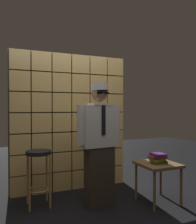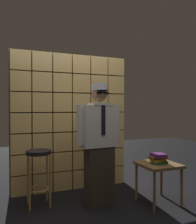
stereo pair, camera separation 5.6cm
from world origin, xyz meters
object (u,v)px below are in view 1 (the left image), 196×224
Objects in this scene: standing_person at (99,142)px; bar_stool at (39,165)px; side_table at (158,168)px; book_stack at (158,158)px.

standing_person reaches higher than bar_stool.
side_table is (1.58, -0.53, -0.08)m from bar_stool.
side_table is at bearing -23.09° from standing_person.
bar_stool is at bearing 153.92° from standing_person.
side_table is (0.80, -0.24, -0.39)m from standing_person.
bar_stool is 1.66m from book_stack.
bar_stool reaches higher than book_stack.
bar_stool is 2.98× the size of book_stack.
bar_stool is (-0.78, 0.28, -0.31)m from standing_person.
bar_stool is 1.67m from side_table.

